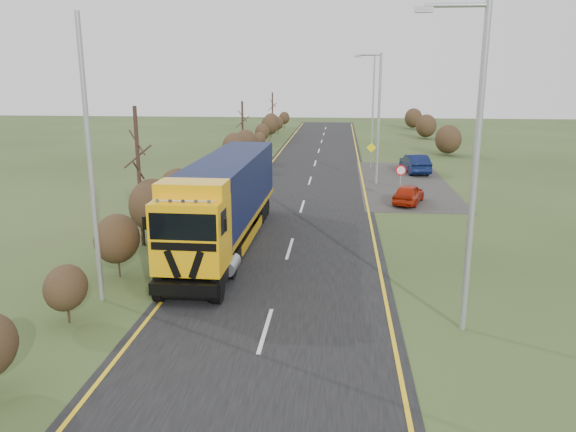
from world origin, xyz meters
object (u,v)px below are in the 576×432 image
at_px(lorry, 226,197).
at_px(car_blue_sedan, 415,164).
at_px(streetlight_near, 472,159).
at_px(car_red_hatchback, 409,194).
at_px(speed_sign, 401,177).

xyz_separation_m(lorry, car_blue_sedan, (10.59, 19.88, -1.49)).
distance_m(lorry, streetlight_near, 11.72).
relative_size(car_red_hatchback, car_blue_sedan, 0.79).
xyz_separation_m(car_blue_sedan, streetlight_near, (-2.11, -27.43, 4.37)).
height_order(car_red_hatchback, streetlight_near, streetlight_near).
xyz_separation_m(car_red_hatchback, streetlight_near, (-0.41, -16.68, 4.50)).
bearing_deg(lorry, streetlight_near, -40.92).
relative_size(lorry, car_red_hatchback, 4.09).
bearing_deg(streetlight_near, car_red_hatchback, 88.58).
bearing_deg(lorry, speed_sign, 48.43).
relative_size(lorry, streetlight_near, 1.52).
bearing_deg(speed_sign, car_blue_sedan, 78.37).
bearing_deg(speed_sign, car_red_hatchback, -10.58).
distance_m(streetlight_near, speed_sign, 17.14).
xyz_separation_m(lorry, streetlight_near, (8.48, -7.56, 2.88)).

